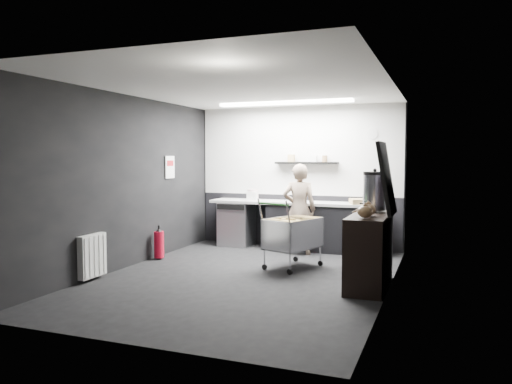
% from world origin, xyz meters
% --- Properties ---
extents(floor, '(5.50, 5.50, 0.00)m').
position_xyz_m(floor, '(0.00, 0.00, 0.00)').
color(floor, black).
rests_on(floor, ground).
extents(ceiling, '(5.50, 5.50, 0.00)m').
position_xyz_m(ceiling, '(0.00, 0.00, 2.70)').
color(ceiling, white).
rests_on(ceiling, wall_back).
extents(wall_back, '(5.50, 0.00, 5.50)m').
position_xyz_m(wall_back, '(0.00, 2.75, 1.35)').
color(wall_back, black).
rests_on(wall_back, floor).
extents(wall_front, '(5.50, 0.00, 5.50)m').
position_xyz_m(wall_front, '(0.00, -2.75, 1.35)').
color(wall_front, black).
rests_on(wall_front, floor).
extents(wall_left, '(0.00, 5.50, 5.50)m').
position_xyz_m(wall_left, '(-2.00, 0.00, 1.35)').
color(wall_left, black).
rests_on(wall_left, floor).
extents(wall_right, '(0.00, 5.50, 5.50)m').
position_xyz_m(wall_right, '(2.00, 0.00, 1.35)').
color(wall_right, black).
rests_on(wall_right, floor).
extents(kitchen_wall_panel, '(3.95, 0.02, 1.70)m').
position_xyz_m(kitchen_wall_panel, '(0.00, 2.73, 1.85)').
color(kitchen_wall_panel, silver).
rests_on(kitchen_wall_panel, wall_back).
extents(dado_panel, '(3.95, 0.02, 1.00)m').
position_xyz_m(dado_panel, '(0.00, 2.73, 0.50)').
color(dado_panel, black).
rests_on(dado_panel, wall_back).
extents(floating_shelf, '(1.20, 0.22, 0.04)m').
position_xyz_m(floating_shelf, '(0.20, 2.62, 1.62)').
color(floating_shelf, black).
rests_on(floating_shelf, wall_back).
extents(wall_clock, '(0.20, 0.03, 0.20)m').
position_xyz_m(wall_clock, '(1.40, 2.72, 2.15)').
color(wall_clock, silver).
rests_on(wall_clock, wall_back).
extents(poster, '(0.02, 0.30, 0.40)m').
position_xyz_m(poster, '(-1.98, 1.30, 1.55)').
color(poster, white).
rests_on(poster, wall_left).
extents(poster_red_band, '(0.02, 0.22, 0.10)m').
position_xyz_m(poster_red_band, '(-1.98, 1.30, 1.62)').
color(poster_red_band, red).
rests_on(poster_red_band, poster).
extents(radiator, '(0.10, 0.50, 0.60)m').
position_xyz_m(radiator, '(-1.94, -0.90, 0.35)').
color(radiator, silver).
rests_on(radiator, wall_left).
extents(ceiling_strip, '(2.40, 0.20, 0.04)m').
position_xyz_m(ceiling_strip, '(0.00, 1.85, 2.67)').
color(ceiling_strip, white).
rests_on(ceiling_strip, ceiling).
extents(prep_counter, '(3.20, 0.61, 0.90)m').
position_xyz_m(prep_counter, '(0.14, 2.42, 0.46)').
color(prep_counter, black).
rests_on(prep_counter, floor).
extents(person, '(0.65, 0.49, 1.61)m').
position_xyz_m(person, '(0.25, 1.97, 0.81)').
color(person, '#BFAD97').
rests_on(person, floor).
extents(shopping_cart, '(0.88, 1.15, 1.05)m').
position_xyz_m(shopping_cart, '(0.46, 0.87, 0.50)').
color(shopping_cart, silver).
rests_on(shopping_cart, floor).
extents(sideboard, '(0.55, 1.29, 1.93)m').
position_xyz_m(sideboard, '(1.75, 0.16, 0.61)').
color(sideboard, black).
rests_on(sideboard, floor).
extents(fire_extinguisher, '(0.17, 0.17, 0.55)m').
position_xyz_m(fire_extinguisher, '(-1.85, 0.70, 0.27)').
color(fire_extinguisher, red).
rests_on(fire_extinguisher, floor).
extents(cardboard_box, '(0.55, 0.49, 0.09)m').
position_xyz_m(cardboard_box, '(1.32, 2.37, 0.95)').
color(cardboard_box, tan).
rests_on(cardboard_box, prep_counter).
extents(pink_tub, '(0.21, 0.21, 0.21)m').
position_xyz_m(pink_tub, '(-0.81, 2.42, 1.01)').
color(pink_tub, beige).
rests_on(pink_tub, prep_counter).
extents(white_container, '(0.20, 0.16, 0.17)m').
position_xyz_m(white_container, '(-0.80, 2.37, 0.98)').
color(white_container, silver).
rests_on(white_container, prep_counter).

